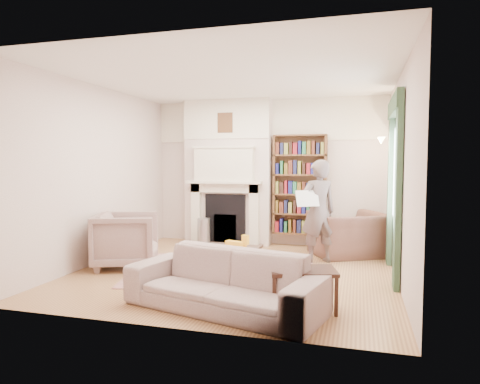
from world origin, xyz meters
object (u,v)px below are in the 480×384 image
(armchair_reading, at_px, (348,234))
(man_reading, at_px, (318,211))
(paraffin_heater, at_px, (204,233))
(rocking_horse, at_px, (236,249))
(sofa, at_px, (224,281))
(coffee_table, at_px, (303,289))
(bookcase, at_px, (300,185))
(armchair_left, at_px, (126,240))

(armchair_reading, bearing_deg, man_reading, 25.24)
(paraffin_heater, height_order, rocking_horse, paraffin_heater)
(sofa, relative_size, man_reading, 1.32)
(sofa, bearing_deg, man_reading, 87.54)
(sofa, xyz_separation_m, coffee_table, (0.82, 0.22, -0.09))
(bookcase, relative_size, paraffin_heater, 3.36)
(bookcase, relative_size, armchair_left, 2.02)
(bookcase, height_order, sofa, bookcase)
(man_reading, bearing_deg, coffee_table, 59.84)
(armchair_reading, bearing_deg, bookcase, -62.51)
(armchair_left, relative_size, paraffin_heater, 1.67)
(armchair_reading, distance_m, sofa, 3.34)
(rocking_horse, bearing_deg, paraffin_heater, 148.43)
(armchair_reading, xyz_separation_m, rocking_horse, (-1.69, -1.02, -0.14))
(armchair_left, height_order, sofa, armchair_left)
(armchair_left, height_order, man_reading, man_reading)
(armchair_left, height_order, coffee_table, armchair_left)
(bookcase, relative_size, coffee_table, 2.64)
(armchair_left, relative_size, coffee_table, 1.31)
(bookcase, xyz_separation_m, paraffin_heater, (-1.71, -0.60, -0.90))
(armchair_reading, distance_m, paraffin_heater, 2.62)
(sofa, relative_size, coffee_table, 3.09)
(sofa, bearing_deg, armchair_reading, 83.17)
(bookcase, xyz_separation_m, coffee_table, (0.52, -3.51, -0.95))
(man_reading, xyz_separation_m, coffee_table, (0.05, -2.28, -0.59))
(man_reading, relative_size, rocking_horse, 3.09)
(bookcase, distance_m, armchair_reading, 1.37)
(bookcase, distance_m, man_reading, 1.36)
(paraffin_heater, xyz_separation_m, rocking_horse, (0.93, -1.05, -0.04))
(coffee_table, relative_size, paraffin_heater, 1.27)
(sofa, distance_m, rocking_horse, 2.14)
(man_reading, distance_m, rocking_horse, 1.44)
(bookcase, height_order, armchair_reading, bookcase)
(armchair_reading, height_order, sofa, armchair_reading)
(armchair_left, relative_size, man_reading, 0.56)
(bookcase, height_order, armchair_left, bookcase)
(armchair_left, relative_size, sofa, 0.42)
(man_reading, relative_size, coffee_table, 2.34)
(sofa, bearing_deg, paraffin_heater, 128.69)
(sofa, xyz_separation_m, rocking_horse, (-0.48, 2.09, -0.08))
(bookcase, distance_m, paraffin_heater, 2.02)
(armchair_left, bearing_deg, armchair_reading, -84.01)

